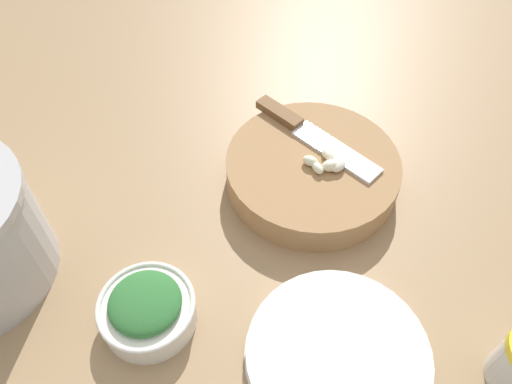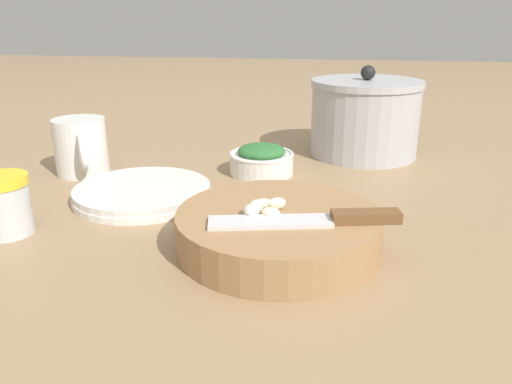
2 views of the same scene
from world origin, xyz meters
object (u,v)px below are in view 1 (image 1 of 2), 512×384
object	(u,v)px
herb_bowl	(147,309)
plate_stack	(338,355)
garlic_cloves	(326,163)
cutting_board	(312,171)
chef_knife	(308,132)

from	to	relation	value
herb_bowl	plate_stack	bearing A→B (deg)	-136.07
garlic_cloves	herb_bowl	world-z (taller)	garlic_cloves
cutting_board	herb_bowl	bearing A→B (deg)	102.58
cutting_board	garlic_cloves	world-z (taller)	garlic_cloves
chef_knife	garlic_cloves	bearing A→B (deg)	62.80
chef_knife	plate_stack	distance (m)	0.32
cutting_board	herb_bowl	world-z (taller)	herb_bowl
cutting_board	chef_knife	bearing A→B (deg)	-28.01
cutting_board	plate_stack	size ratio (longest dim) A/B	1.17
cutting_board	chef_knife	xyz separation A→B (m)	(0.05, -0.02, 0.03)
cutting_board	garlic_cloves	distance (m)	0.04
cutting_board	plate_stack	world-z (taller)	cutting_board
garlic_cloves	plate_stack	bearing A→B (deg)	145.30
chef_knife	cutting_board	bearing A→B (deg)	49.75
chef_knife	garlic_cloves	world-z (taller)	garlic_cloves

